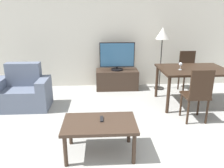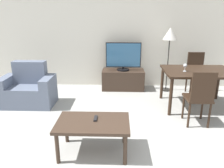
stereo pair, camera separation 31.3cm
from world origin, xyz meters
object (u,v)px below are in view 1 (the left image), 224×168
(dining_chair_far, at_px, (188,69))
(remote_primary, at_px, (102,119))
(tv, at_px, (117,56))
(floor_lamp, at_px, (162,37))
(dining_table, at_px, (193,73))
(wine_glass_left, at_px, (181,65))
(tv_stand, at_px, (117,79))
(coffee_table, at_px, (100,126))
(armchair, at_px, (23,92))
(dining_chair_near, at_px, (198,93))

(dining_chair_far, relative_size, remote_primary, 6.25)
(tv, relative_size, floor_lamp, 0.56)
(dining_table, distance_m, dining_chair_far, 0.83)
(dining_table, distance_m, wine_glass_left, 0.36)
(tv_stand, relative_size, tv, 1.21)
(floor_lamp, bearing_deg, coffee_table, -120.14)
(tv, bearing_deg, armchair, -152.11)
(dining_table, height_order, wine_glass_left, wine_glass_left)
(remote_primary, bearing_deg, coffee_table, -112.21)
(dining_chair_far, bearing_deg, tv, 172.14)
(dining_chair_near, xyz_separation_m, floor_lamp, (-0.16, 1.73, 0.74))
(armchair, bearing_deg, wine_glass_left, -1.55)
(tv_stand, height_order, remote_primary, remote_primary)
(dining_table, height_order, dining_chair_near, dining_chair_near)
(armchair, distance_m, remote_primary, 2.14)
(remote_primary, bearing_deg, armchair, 135.04)
(armchair, distance_m, tv_stand, 2.17)
(armchair, bearing_deg, dining_chair_near, -14.20)
(tv, xyz_separation_m, floor_lamp, (1.04, -0.07, 0.46))
(dining_chair_near, bearing_deg, coffee_table, -153.94)
(dining_chair_far, bearing_deg, remote_primary, -131.78)
(tv_stand, bearing_deg, dining_table, -35.54)
(coffee_table, xyz_separation_m, dining_table, (1.85, 1.58, 0.26))
(coffee_table, xyz_separation_m, wine_glass_left, (1.56, 1.50, 0.44))
(coffee_table, relative_size, dining_chair_near, 1.00)
(dining_table, bearing_deg, remote_primary, -140.36)
(wine_glass_left, bearing_deg, armchair, 178.45)
(dining_chair_far, height_order, floor_lamp, floor_lamp)
(tv_stand, bearing_deg, remote_primary, -99.02)
(tv_stand, bearing_deg, armchair, -152.05)
(dining_chair_far, distance_m, wine_glass_left, 1.06)
(wine_glass_left, bearing_deg, dining_chair_near, -84.80)
(tv, relative_size, dining_chair_near, 0.88)
(wine_glass_left, bearing_deg, tv, 135.88)
(armchair, xyz_separation_m, dining_chair_near, (3.11, -0.79, 0.21))
(armchair, height_order, coffee_table, armchair)
(tv_stand, height_order, coffee_table, tv_stand)
(armchair, bearing_deg, remote_primary, -44.96)
(coffee_table, relative_size, dining_chair_far, 1.00)
(tv, height_order, wine_glass_left, tv)
(coffee_table, distance_m, wine_glass_left, 2.21)
(floor_lamp, xyz_separation_m, remote_primary, (-1.44, -2.46, -0.80))
(wine_glass_left, bearing_deg, coffee_table, -136.15)
(dining_chair_near, distance_m, wine_glass_left, 0.78)
(tv, distance_m, coffee_table, 2.66)
(floor_lamp, relative_size, wine_glass_left, 10.10)
(tv_stand, bearing_deg, floor_lamp, -3.75)
(tv, distance_m, floor_lamp, 1.14)
(floor_lamp, bearing_deg, remote_primary, -120.34)
(tv_stand, relative_size, floor_lamp, 0.68)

